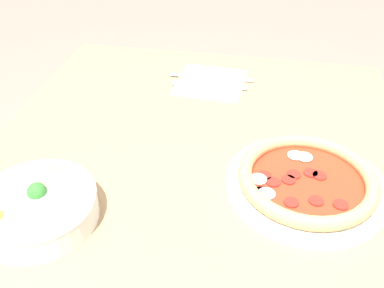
{
  "coord_description": "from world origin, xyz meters",
  "views": [
    {
      "loc": [
        -0.59,
        -0.12,
        1.3
      ],
      "look_at": [
        0.09,
        0.0,
        0.78
      ],
      "focal_mm": 40.0,
      "sensor_mm": 36.0,
      "label": 1
    }
  ],
  "objects_px": {
    "bowl": "(36,206)",
    "knife": "(215,78)",
    "fork": "(210,86)",
    "pizza": "(306,181)"
  },
  "relations": [
    {
      "from": "bowl",
      "to": "knife",
      "type": "height_order",
      "value": "bowl"
    },
    {
      "from": "bowl",
      "to": "fork",
      "type": "bearing_deg",
      "value": -23.13
    },
    {
      "from": "pizza",
      "to": "bowl",
      "type": "xyz_separation_m",
      "value": [
        -0.16,
        0.44,
        0.01
      ]
    },
    {
      "from": "bowl",
      "to": "knife",
      "type": "distance_m",
      "value": 0.59
    },
    {
      "from": "pizza",
      "to": "bowl",
      "type": "relative_size",
      "value": 1.47
    },
    {
      "from": "pizza",
      "to": "knife",
      "type": "height_order",
      "value": "pizza"
    },
    {
      "from": "bowl",
      "to": "fork",
      "type": "relative_size",
      "value": 1.03
    },
    {
      "from": "pizza",
      "to": "fork",
      "type": "xyz_separation_m",
      "value": [
        0.34,
        0.23,
        -0.01
      ]
    },
    {
      "from": "pizza",
      "to": "fork",
      "type": "relative_size",
      "value": 1.52
    },
    {
      "from": "fork",
      "to": "knife",
      "type": "height_order",
      "value": "same"
    }
  ]
}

